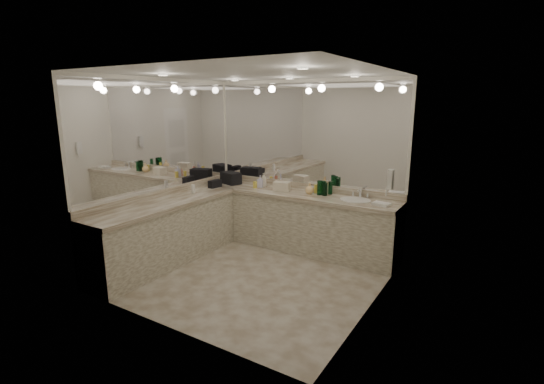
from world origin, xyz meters
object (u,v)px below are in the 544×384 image
Objects in this scene: wall_phone at (391,179)px; cream_cosmetic_case at (282,187)px; black_toiletry_bag at (231,178)px; soap_bottle_c at (310,188)px; sink at (355,200)px; soap_bottle_b at (260,181)px; soap_bottle_a at (264,180)px; hand_towel at (381,204)px.

wall_phone is 1.89m from cream_cosmetic_case.
black_toiletry_bag reaches higher than cream_cosmetic_case.
soap_bottle_c is at bearing 159.00° from wall_phone.
sink is 1.83× the size of wall_phone.
black_toiletry_bag is 0.58m from soap_bottle_b.
wall_phone is at bearing -26.94° from cream_cosmetic_case.
sink is 0.91m from wall_phone.
soap_bottle_a reaches higher than soap_bottle_c.
hand_towel is (2.61, -0.09, -0.08)m from black_toiletry_bag.
wall_phone is 1.03× the size of soap_bottle_a.
soap_bottle_c is (0.89, 0.01, -0.01)m from soap_bottle_b.
hand_towel is at bearing -4.81° from soap_bottle_a.
sink is 1.89× the size of soap_bottle_a.
cream_cosmetic_case is 0.42m from soap_bottle_a.
soap_bottle_a reaches higher than hand_towel.
sink is 0.42m from hand_towel.
sink is 2.21m from black_toiletry_bag.
cream_cosmetic_case is at bearing -173.45° from soap_bottle_c.
soap_bottle_c is (0.86, -0.06, -0.03)m from soap_bottle_a.
cream_cosmetic_case is 1.10× the size of hand_towel.
cream_cosmetic_case is at bearing 165.63° from wall_phone.
black_toiletry_bag is 1.99× the size of soap_bottle_c.
soap_bottle_b is at bearing 179.82° from sink.
wall_phone is 1.20× the size of soap_bottle_b.
hand_towel is (0.40, -0.10, 0.02)m from sink.
soap_bottle_a reaches higher than sink.
wall_phone is 2.87m from black_toiletry_bag.
soap_bottle_a reaches higher than black_toiletry_bag.
wall_phone reaches higher than soap_bottle_c.
cream_cosmetic_case is at bearing -178.04° from sink.
wall_phone reaches higher than soap_bottle_b.
wall_phone reaches higher than sink.
soap_bottle_c is (0.46, 0.05, 0.02)m from cream_cosmetic_case.
soap_bottle_b is at bearing 177.03° from hand_towel.
soap_bottle_a is (-2.19, 0.57, -0.33)m from wall_phone.
cream_cosmetic_case is at bearing -6.06° from soap_bottle_b.
wall_phone is at bearing -9.87° from black_toiletry_bag.
black_toiletry_bag is 2.61m from hand_towel.
sink is 1.78× the size of cream_cosmetic_case.
soap_bottle_c is at bearing 0.44° from soap_bottle_b.
hand_towel is at bearing -2.97° from soap_bottle_b.
black_toiletry_bag is 1.52× the size of hand_towel.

